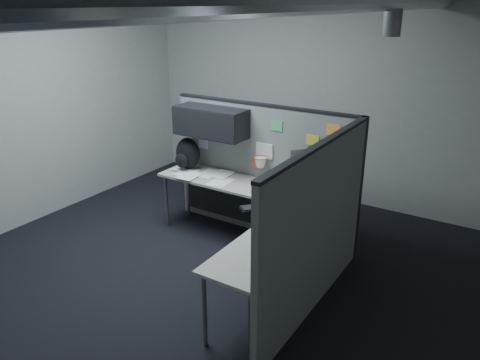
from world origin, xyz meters
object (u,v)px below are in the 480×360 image
Objects in this scene: phone at (270,237)px; backpack at (187,154)px; desk at (254,207)px; monitor at (319,178)px; keyboard at (261,207)px.

backpack reaches higher than phone.
desk is 8.46× the size of phone.
desk is 3.53× the size of monitor.
backpack reaches higher than keyboard.
phone reaches higher than desk.
phone is (0.42, -0.56, 0.03)m from keyboard.
phone is at bearing -94.93° from monitor.
desk is at bearing 128.46° from keyboard.
keyboard is at bearing -4.01° from backpack.
desk is 5.66× the size of backpack.
keyboard is at bearing 129.17° from phone.
phone is 0.67× the size of backpack.
monitor reaches higher than backpack.
phone is (-0.00, -1.03, -0.23)m from monitor.
desk is 1.26m from backpack.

